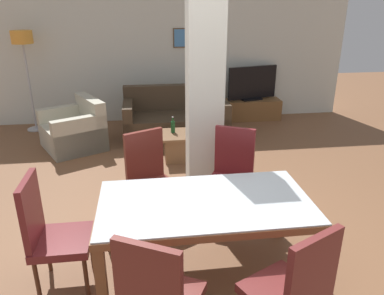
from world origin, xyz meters
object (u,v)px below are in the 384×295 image
(coffee_table, at_px, (185,145))
(tv_stand, at_px, (251,109))
(dining_chair_near_right, at_px, (294,288))
(bottle, at_px, (173,126))
(armchair, at_px, (75,131))
(tv_screen, at_px, (252,84))
(dining_chair_far_left, at_px, (150,176))
(floor_lamp, at_px, (23,47))
(sofa, at_px, (175,120))
(dining_table, at_px, (205,215))
(dining_chair_head_left, at_px, (50,231))
(dining_chair_far_right, at_px, (231,172))

(coffee_table, relative_size, tv_stand, 0.61)
(dining_chair_near_right, bearing_deg, bottle, 71.40)
(dining_chair_near_right, distance_m, armchair, 4.64)
(bottle, distance_m, tv_screen, 2.47)
(dining_chair_near_right, relative_size, coffee_table, 1.42)
(bottle, relative_size, tv_screen, 0.24)
(dining_chair_far_left, relative_size, floor_lamp, 0.57)
(armchair, bearing_deg, floor_lamp, 13.28)
(sofa, height_order, coffee_table, sofa)
(dining_chair_near_right, xyz_separation_m, sofa, (-0.37, 4.50, -0.25))
(dining_table, height_order, dining_chair_head_left, dining_chair_head_left)
(dining_chair_head_left, height_order, tv_screen, tv_screen)
(armchair, distance_m, tv_stand, 3.49)
(dining_chair_near_right, xyz_separation_m, tv_stand, (1.24, 5.31, -0.34))
(armchair, bearing_deg, coffee_table, -138.19)
(dining_chair_far_right, relative_size, armchair, 0.84)
(armchair, height_order, tv_screen, tv_screen)
(bottle, height_order, tv_stand, bottle)
(dining_chair_near_right, bearing_deg, dining_table, 90.00)
(dining_chair_far_left, xyz_separation_m, coffee_table, (0.57, 1.70, -0.34))
(dining_table, distance_m, bottle, 2.67)
(sofa, relative_size, floor_lamp, 1.00)
(sofa, bearing_deg, tv_stand, -153.16)
(dining_table, bearing_deg, tv_screen, 69.15)
(tv_stand, bearing_deg, coffee_table, -130.56)
(dining_chair_far_right, xyz_separation_m, armchair, (-2.04, 2.38, -0.26))
(dining_table, bearing_deg, dining_chair_head_left, 180.00)
(dining_chair_head_left, distance_m, armchair, 3.30)
(dining_chair_near_right, xyz_separation_m, bottle, (-0.49, 3.56, -0.05))
(dining_chair_near_right, relative_size, sofa, 0.57)
(tv_screen, bearing_deg, bottle, 31.72)
(dining_chair_head_left, height_order, floor_lamp, floor_lamp)
(sofa, distance_m, tv_stand, 1.81)
(bottle, height_order, floor_lamp, floor_lamp)
(coffee_table, distance_m, tv_screen, 2.45)
(armchair, bearing_deg, tv_screen, -97.96)
(bottle, height_order, tv_screen, tv_screen)
(armchair, height_order, floor_lamp, floor_lamp)
(dining_table, bearing_deg, bottle, 91.01)
(dining_table, distance_m, dining_chair_near_right, 0.99)
(coffee_table, height_order, tv_stand, tv_stand)
(dining_chair_near_right, distance_m, sofa, 4.52)
(dining_chair_far_left, bearing_deg, dining_table, 90.00)
(dining_table, bearing_deg, dining_chair_near_right, -63.59)
(dining_chair_near_right, bearing_deg, dining_chair_head_left, 126.25)
(dining_chair_far_left, distance_m, dining_chair_far_right, 0.88)
(dining_chair_far_left, bearing_deg, tv_screen, -146.99)
(armchair, xyz_separation_m, tv_stand, (3.29, 1.15, -0.08))
(dining_chair_far_right, distance_m, tv_screen, 3.75)
(dining_chair_near_right, height_order, bottle, dining_chair_near_right)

